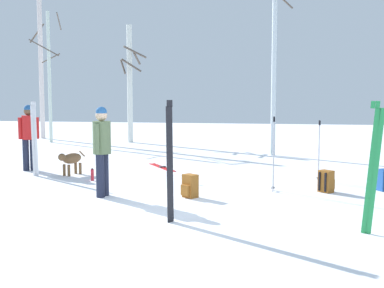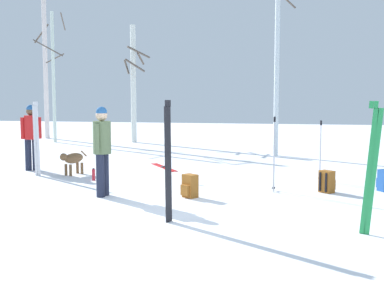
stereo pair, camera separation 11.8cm
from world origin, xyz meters
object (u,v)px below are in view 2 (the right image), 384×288
at_px(person_1, 31,133).
at_px(water_bottle_1, 94,175).
at_px(dog, 73,159).
at_px(water_bottle_0, 192,179).
at_px(ski_pair_planted_2, 168,162).
at_px(ski_poles_0, 320,149).
at_px(birch_tree_2, 134,82).
at_px(ski_poles_1, 274,152).
at_px(birch_tree_0, 45,54).
at_px(birch_tree_1, 54,75).
at_px(birch_tree_3, 277,44).
at_px(ski_pair_lying_1, 164,167).
at_px(backpack_2, 190,186).
at_px(backpack_0, 327,182).
at_px(person_0, 102,145).
at_px(ski_pair_planted_0, 36,139).
at_px(ski_pair_planted_1, 371,169).

xyz_separation_m(person_1, water_bottle_1, (2.24, -1.10, -0.85)).
relative_size(dog, water_bottle_0, 3.96).
bearing_deg(water_bottle_1, ski_pair_planted_2, -50.07).
height_order(ski_poles_0, birch_tree_2, birch_tree_2).
bearing_deg(ski_poles_0, ski_poles_1, -124.25).
relative_size(ski_poles_0, birch_tree_0, 0.18).
relative_size(birch_tree_1, birch_tree_3, 0.82).
height_order(ski_pair_lying_1, birch_tree_0, birch_tree_0).
bearing_deg(backpack_2, backpack_0, 22.92).
xyz_separation_m(backpack_2, birch_tree_0, (-9.86, 12.00, 3.82)).
relative_size(ski_poles_1, birch_tree_2, 0.30).
bearing_deg(water_bottle_1, person_0, -60.01).
relative_size(water_bottle_0, water_bottle_1, 0.78).
bearing_deg(person_1, birch_tree_2, 91.38).
bearing_deg(ski_pair_lying_1, ski_poles_1, -41.46).
bearing_deg(person_0, water_bottle_0, 50.32).
xyz_separation_m(dog, ski_pair_planted_0, (-0.80, -0.29, 0.51)).
distance_m(ski_poles_0, water_bottle_1, 5.18).
distance_m(person_0, ski_poles_1, 3.39).
height_order(ski_pair_planted_2, backpack_0, ski_pair_planted_2).
bearing_deg(dog, ski_pair_planted_0, -160.33).
distance_m(dog, water_bottle_1, 1.08).
height_order(ski_pair_planted_2, birch_tree_0, birch_tree_0).
relative_size(backpack_2, birch_tree_2, 0.09).
distance_m(person_1, birch_tree_3, 8.13).
xyz_separation_m(backpack_2, water_bottle_0, (-0.28, 1.42, -0.11)).
distance_m(ski_pair_planted_2, water_bottle_1, 4.25).
relative_size(ski_pair_planted_2, backpack_0, 4.18).
bearing_deg(backpack_0, birch_tree_3, 102.36).
xyz_separation_m(ski_pair_planted_1, birch_tree_0, (-12.83, 13.87, 3.13)).
bearing_deg(person_0, ski_poles_1, 20.76).
bearing_deg(ski_poles_1, ski_pair_planted_1, -62.91).
bearing_deg(backpack_0, dog, 171.34).
xyz_separation_m(water_bottle_0, birch_tree_3, (1.49, 5.78, 3.56)).
relative_size(ski_poles_0, water_bottle_0, 6.30).
height_order(ski_pair_planted_2, birch_tree_2, birch_tree_2).
bearing_deg(birch_tree_0, birch_tree_2, -13.12).
bearing_deg(ski_pair_planted_1, ski_pair_planted_2, 179.34).
bearing_deg(ski_pair_lying_1, ski_pair_planted_0, -142.85).
height_order(birch_tree_0, birch_tree_3, birch_tree_0).
xyz_separation_m(ski_pair_planted_0, backpack_2, (4.22, -1.71, -0.68)).
xyz_separation_m(ski_pair_planted_0, birch_tree_3, (5.44, 5.49, 2.76)).
height_order(dog, water_bottle_1, dog).
relative_size(dog, water_bottle_1, 3.08).
height_order(ski_pair_planted_0, water_bottle_0, ski_pair_planted_0).
distance_m(ski_pair_planted_0, ski_poles_0, 6.72).
height_order(ski_pair_lying_1, ski_poles_0, ski_poles_0).
height_order(person_1, ski_pair_planted_2, ski_pair_planted_2).
height_order(person_0, backpack_2, person_0).
bearing_deg(ski_pair_planted_2, backpack_2, 93.03).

